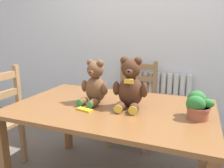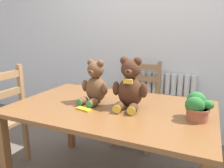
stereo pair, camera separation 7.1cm
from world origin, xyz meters
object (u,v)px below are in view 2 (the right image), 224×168
object	(u,v)px
teddy_bear_right	(130,86)
potted_plant	(197,107)
wooden_chair_behind	(137,103)
teddy_bear_left	(95,84)
chocolate_bar	(84,109)

from	to	relation	value
teddy_bear_right	potted_plant	size ratio (longest dim) A/B	2.16
wooden_chair_behind	teddy_bear_right	world-z (taller)	teddy_bear_right
wooden_chair_behind	teddy_bear_left	size ratio (longest dim) A/B	2.76
wooden_chair_behind	teddy_bear_left	xyz separation A→B (m)	(-0.08, -0.84, 0.39)
teddy_bear_right	chocolate_bar	size ratio (longest dim) A/B	3.09
teddy_bear_left	teddy_bear_right	distance (m)	0.29
teddy_bear_left	potted_plant	xyz separation A→B (m)	(0.74, -0.04, -0.06)
teddy_bear_right	chocolate_bar	distance (m)	0.37
teddy_bear_left	potted_plant	world-z (taller)	teddy_bear_left
wooden_chair_behind	potted_plant	distance (m)	1.15
wooden_chair_behind	teddy_bear_left	bearing A→B (deg)	84.34
chocolate_bar	teddy_bear_right	bearing A→B (deg)	34.05
teddy_bear_right	chocolate_bar	xyz separation A→B (m)	(-0.28, -0.19, -0.15)
teddy_bear_left	teddy_bear_right	bearing A→B (deg)	-173.41
teddy_bear_right	chocolate_bar	world-z (taller)	teddy_bear_right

